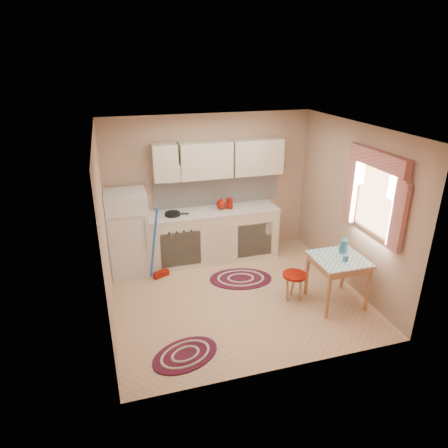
{
  "coord_description": "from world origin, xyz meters",
  "views": [
    {
      "loc": [
        -1.64,
        -4.89,
        3.34
      ],
      "look_at": [
        -0.14,
        0.25,
        1.1
      ],
      "focal_mm": 32.0,
      "sensor_mm": 36.0,
      "label": 1
    }
  ],
  "objects_px": {
    "fridge": "(128,233)",
    "table": "(336,281)",
    "base_cabinets": "(213,236)",
    "stool": "(294,286)"
  },
  "relations": [
    {
      "from": "fridge",
      "to": "table",
      "type": "relative_size",
      "value": 1.94
    },
    {
      "from": "fridge",
      "to": "base_cabinets",
      "type": "height_order",
      "value": "fridge"
    },
    {
      "from": "base_cabinets",
      "to": "table",
      "type": "bearing_deg",
      "value": -53.84
    },
    {
      "from": "base_cabinets",
      "to": "table",
      "type": "height_order",
      "value": "base_cabinets"
    },
    {
      "from": "table",
      "to": "stool",
      "type": "bearing_deg",
      "value": 155.46
    },
    {
      "from": "base_cabinets",
      "to": "stool",
      "type": "bearing_deg",
      "value": -63.25
    },
    {
      "from": "fridge",
      "to": "stool",
      "type": "height_order",
      "value": "fridge"
    },
    {
      "from": "stool",
      "to": "base_cabinets",
      "type": "bearing_deg",
      "value": 116.75
    },
    {
      "from": "fridge",
      "to": "base_cabinets",
      "type": "distance_m",
      "value": 1.46
    },
    {
      "from": "fridge",
      "to": "table",
      "type": "xyz_separation_m",
      "value": [
        2.79,
        -1.8,
        -0.34
      ]
    }
  ]
}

